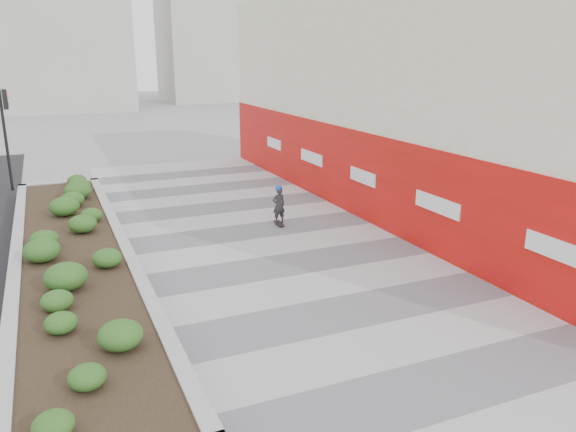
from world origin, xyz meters
TOP-DOWN VIEW (x-y plane):
  - ground at (0.00, 0.00)m, footprint 160.00×160.00m
  - walkway at (0.00, 3.00)m, footprint 8.00×36.00m
  - building at (6.98, 8.98)m, footprint 6.04×24.08m
  - planter at (-5.50, 7.00)m, footprint 3.00×18.00m
  - traffic_signal_near at (-7.23, 17.50)m, footprint 0.33×0.28m
  - distant_bldg_north_l at (-5.00, 55.00)m, footprint 16.00×12.00m
  - manhole_cover at (0.50, 3.00)m, footprint 0.44×0.44m
  - skateboarder at (1.04, 8.46)m, footprint 0.48×0.74m

SIDE VIEW (x-z plane):
  - ground at x=0.00m, z-range 0.00..0.00m
  - manhole_cover at x=0.50m, z-range 0.00..0.01m
  - walkway at x=0.00m, z-range 0.00..0.01m
  - planter at x=-5.50m, z-range -0.03..0.87m
  - skateboarder at x=1.04m, z-range 0.01..1.39m
  - traffic_signal_near at x=-7.23m, z-range 0.66..4.86m
  - building at x=6.98m, z-range -0.02..7.98m
  - distant_bldg_north_l at x=-5.00m, z-range 0.00..20.00m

